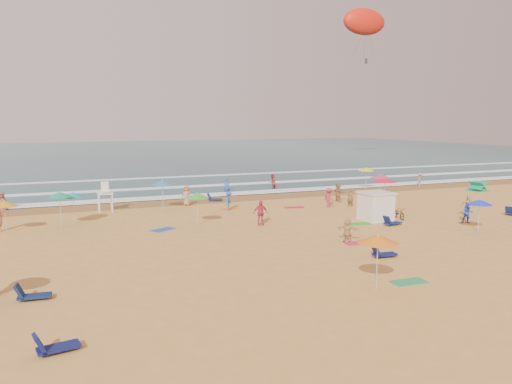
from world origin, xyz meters
name	(u,v)px	position (x,y,z in m)	size (l,w,h in m)	color
ground	(298,222)	(0.00, 0.00, 0.00)	(220.00, 220.00, 0.00)	gold
ocean	(129,154)	(0.00, 84.00, 0.00)	(220.00, 140.00, 0.18)	#0C4756
wet_sand	(239,198)	(0.00, 12.50, 0.01)	(220.00, 220.00, 0.00)	olive
surf_foam	(211,186)	(0.00, 21.32, 0.10)	(200.00, 18.70, 0.05)	white
cabana	(376,207)	(5.76, -1.39, 1.00)	(2.00, 2.00, 2.00)	silver
cabana_roof	(376,193)	(5.76, -1.39, 2.06)	(2.20, 2.20, 0.12)	silver
bicycle	(399,213)	(7.66, -1.69, 0.44)	(0.59, 1.69, 0.89)	black
lifeguard_stand	(105,199)	(-12.57, 9.66, 1.05)	(1.20, 1.20, 2.10)	white
beach_umbrellas	(329,190)	(2.81, 0.46, 2.17)	(52.09, 28.61, 0.73)	#3754FA
loungers	(385,227)	(4.33, -4.50, 0.17)	(47.43, 28.09, 0.34)	#0E1D46
towels	(335,229)	(1.25, -3.08, 0.01)	(38.75, 22.54, 0.03)	red
beachgoers	(256,204)	(-1.64, 4.08, 0.81)	(49.49, 28.10, 2.11)	#B52D40
parasail	(364,22)	(36.96, 46.83, 25.05)	(8.58, 3.00, 9.81)	red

